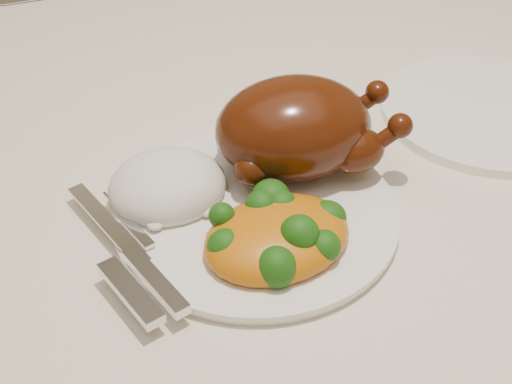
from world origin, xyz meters
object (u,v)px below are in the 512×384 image
object	(u,v)px
side_plate	(489,110)
roast_chicken	(298,128)
dining_table	(294,254)
dinner_plate	(256,214)

from	to	relation	value
side_plate	roast_chicken	world-z (taller)	roast_chicken
dining_table	dinner_plate	size ratio (longest dim) A/B	6.31
dinner_plate	roast_chicken	xyz separation A→B (m)	(0.06, 0.05, 0.05)
dining_table	roast_chicken	world-z (taller)	roast_chicken
dining_table	dinner_plate	distance (m)	0.13
dining_table	side_plate	xyz separation A→B (m)	(0.24, 0.03, 0.11)
side_plate	dining_table	bearing A→B (deg)	-172.61
dining_table	roast_chicken	bearing A→B (deg)	87.73
dinner_plate	roast_chicken	distance (m)	0.09
dinner_plate	side_plate	world-z (taller)	same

